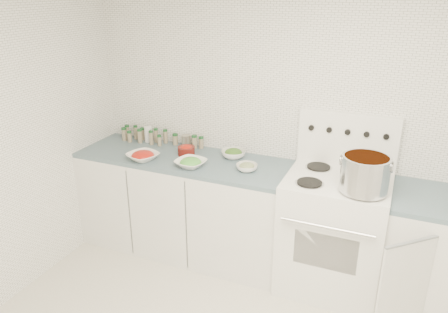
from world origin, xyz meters
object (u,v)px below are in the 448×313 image
stock_pot (365,172)px  bowl_snowpea (191,163)px  bowl_tomato (143,156)px  stove (333,230)px

stock_pot → bowl_snowpea: 1.35m
bowl_tomato → stock_pot: bearing=0.5°
bowl_tomato → bowl_snowpea: 0.44m
stove → bowl_tomato: (-1.58, -0.18, 0.44)m
stove → bowl_tomato: stove is taller
stock_pot → bowl_tomato: stock_pot is taller
bowl_tomato → stove: bearing=6.6°
stove → bowl_tomato: size_ratio=4.32×
stock_pot → bowl_tomato: 1.78m
stove → bowl_snowpea: size_ratio=4.99×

